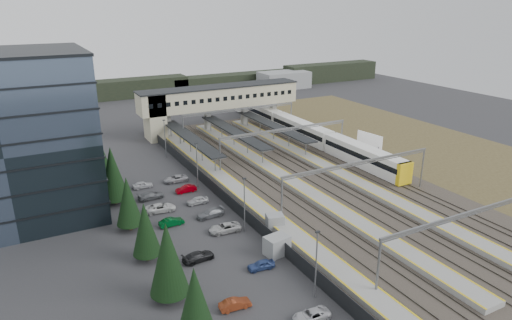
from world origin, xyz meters
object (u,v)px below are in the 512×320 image
office_building (3,139)px  relay_cabin_far (275,222)px  footbridge (210,100)px  relay_cabin_near (277,245)px  billboard (369,142)px  train (302,130)px

office_building → relay_cabin_far: size_ratio=8.61×
footbridge → office_building: bearing=-145.5°
office_building → relay_cabin_near: bearing=-43.4°
office_building → billboard: (64.20, -4.15, -8.48)m
office_building → train: size_ratio=0.37×
relay_cabin_far → footbridge: bearing=77.3°
office_building → relay_cabin_far: office_building is taller
billboard → footbridge: bearing=121.0°
office_building → relay_cabin_far: (32.15, -21.29, -11.10)m
billboard → relay_cabin_far: bearing=-151.9°
relay_cabin_near → relay_cabin_far: size_ratio=1.17×
office_building → train: bearing=13.0°
train → relay_cabin_near: bearing=-127.0°
train → relay_cabin_far: bearing=-128.4°
relay_cabin_far → billboard: bearing=28.1°
footbridge → train: 23.62m
office_building → relay_cabin_near: size_ratio=7.37×
office_building → footbridge: (43.70, 30.00, -4.26)m
relay_cabin_near → footbridge: size_ratio=0.08×
relay_cabin_near → footbridge: footbridge is taller
relay_cabin_near → train: bearing=53.0°
footbridge → billboard: (20.50, -34.15, -4.21)m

